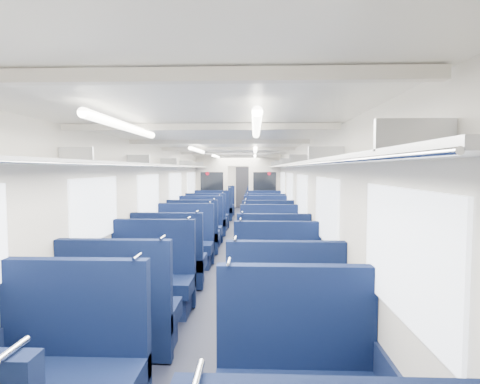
% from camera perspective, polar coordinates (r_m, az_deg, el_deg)
% --- Properties ---
extents(floor, '(2.80, 18.00, 0.01)m').
position_cam_1_polar(floor, '(9.85, -0.97, -7.63)').
color(floor, black).
rests_on(floor, ground).
extents(ceiling, '(2.80, 18.00, 0.01)m').
position_cam_1_polar(ceiling, '(9.68, -0.99, 6.16)').
color(ceiling, silver).
rests_on(ceiling, wall_left).
extents(wall_left, '(0.02, 18.00, 2.35)m').
position_cam_1_polar(wall_left, '(9.87, -9.12, -0.77)').
color(wall_left, beige).
rests_on(wall_left, floor).
extents(dado_left, '(0.03, 17.90, 0.70)m').
position_cam_1_polar(dado_left, '(9.96, -8.99, -5.50)').
color(dado_left, black).
rests_on(dado_left, floor).
extents(wall_right, '(0.02, 18.00, 2.35)m').
position_cam_1_polar(wall_right, '(9.72, 7.29, -0.82)').
color(wall_right, beige).
rests_on(wall_right, floor).
extents(dado_right, '(0.03, 17.90, 0.70)m').
position_cam_1_polar(dado_right, '(9.81, 7.16, -5.62)').
color(dado_right, black).
rests_on(dado_right, floor).
extents(wall_far, '(2.80, 0.02, 2.35)m').
position_cam_1_polar(wall_far, '(18.67, 0.54, 1.28)').
color(wall_far, beige).
rests_on(wall_far, floor).
extents(luggage_rack_left, '(0.36, 17.40, 0.18)m').
position_cam_1_polar(luggage_rack_left, '(9.81, -8.09, 3.88)').
color(luggage_rack_left, '#B2B5BA').
rests_on(luggage_rack_left, wall_left).
extents(luggage_rack_right, '(0.36, 17.40, 0.18)m').
position_cam_1_polar(luggage_rack_right, '(9.68, 6.22, 3.90)').
color(luggage_rack_right, '#B2B5BA').
rests_on(luggage_rack_right, wall_right).
extents(windows, '(2.78, 15.60, 0.75)m').
position_cam_1_polar(windows, '(9.22, -1.14, 0.51)').
color(windows, white).
rests_on(windows, wall_left).
extents(ceiling_fittings, '(2.70, 16.06, 0.11)m').
position_cam_1_polar(ceiling_fittings, '(9.41, -1.08, 5.86)').
color(ceiling_fittings, beige).
rests_on(ceiling_fittings, ceiling).
extents(end_door, '(0.75, 0.06, 2.00)m').
position_cam_1_polar(end_door, '(18.62, 0.53, 0.73)').
color(end_door, black).
rests_on(end_door, floor).
extents(bulkhead, '(2.80, 0.10, 2.35)m').
position_cam_1_polar(bulkhead, '(12.55, -0.26, 0.45)').
color(bulkhead, beige).
rests_on(bulkhead, floor).
extents(seat_2, '(1.13, 0.62, 1.26)m').
position_cam_1_polar(seat_2, '(3.32, -24.64, -24.07)').
color(seat_2, '#0C183C').
rests_on(seat_2, floor).
extents(seat_4, '(1.13, 0.62, 1.26)m').
position_cam_1_polar(seat_4, '(4.24, -17.59, -17.64)').
color(seat_4, '#0C183C').
rests_on(seat_4, floor).
extents(seat_5, '(1.13, 0.62, 1.26)m').
position_cam_1_polar(seat_5, '(4.00, 6.63, -18.80)').
color(seat_5, '#0C183C').
rests_on(seat_5, floor).
extents(seat_6, '(1.13, 0.62, 1.26)m').
position_cam_1_polar(seat_6, '(5.27, -13.27, -13.32)').
color(seat_6, '#0C183C').
rests_on(seat_6, floor).
extents(seat_7, '(1.13, 0.62, 1.26)m').
position_cam_1_polar(seat_7, '(4.98, 5.67, -14.26)').
color(seat_7, '#0C183C').
rests_on(seat_7, floor).
extents(seat_8, '(1.13, 0.62, 1.26)m').
position_cam_1_polar(seat_8, '(6.27, -10.62, -10.55)').
color(seat_8, '#0C183C').
rests_on(seat_8, floor).
extents(seat_9, '(1.13, 0.62, 1.26)m').
position_cam_1_polar(seat_9, '(6.07, 5.01, -10.98)').
color(seat_9, '#0C183C').
rests_on(seat_9, floor).
extents(seat_10, '(1.13, 0.62, 1.26)m').
position_cam_1_polar(seat_10, '(7.51, -8.41, -8.19)').
color(seat_10, '#0C183C').
rests_on(seat_10, floor).
extents(seat_11, '(1.13, 0.62, 1.26)m').
position_cam_1_polar(seat_11, '(7.22, 4.54, -8.62)').
color(seat_11, '#0C183C').
rests_on(seat_11, floor).
extents(seat_12, '(1.13, 0.62, 1.26)m').
position_cam_1_polar(seat_12, '(8.61, -7.02, -6.67)').
color(seat_12, '#0C183C').
rests_on(seat_12, floor).
extents(seat_13, '(1.13, 0.62, 1.26)m').
position_cam_1_polar(seat_13, '(8.48, 4.18, -6.80)').
color(seat_13, '#0C183C').
rests_on(seat_13, floor).
extents(seat_14, '(1.13, 0.62, 1.26)m').
position_cam_1_polar(seat_14, '(9.54, -6.09, -5.66)').
color(seat_14, '#0C183C').
rests_on(seat_14, floor).
extents(seat_15, '(1.13, 0.62, 1.26)m').
position_cam_1_polar(seat_15, '(9.62, 3.94, -5.57)').
color(seat_15, '#0C183C').
rests_on(seat_15, floor).
extents(seat_16, '(1.13, 0.62, 1.26)m').
position_cam_1_polar(seat_16, '(10.81, -5.10, -4.57)').
color(seat_16, '#0C183C').
rests_on(seat_16, floor).
extents(seat_17, '(1.13, 0.62, 1.26)m').
position_cam_1_polar(seat_17, '(10.58, 3.78, -4.74)').
color(seat_17, '#0C183C').
rests_on(seat_17, floor).
extents(seat_18, '(1.13, 0.62, 1.26)m').
position_cam_1_polar(seat_18, '(11.93, -4.41, -3.80)').
color(seat_18, '#0C183C').
rests_on(seat_18, floor).
extents(seat_19, '(1.13, 0.62, 1.26)m').
position_cam_1_polar(seat_19, '(11.77, 3.61, -3.90)').
color(seat_19, '#0C183C').
rests_on(seat_19, floor).
extents(seat_20, '(1.13, 0.62, 1.26)m').
position_cam_1_polar(seat_20, '(13.93, -3.45, -2.74)').
color(seat_20, '#0C183C').
rests_on(seat_20, floor).
extents(seat_21, '(1.13, 0.62, 1.26)m').
position_cam_1_polar(seat_21, '(13.96, 3.38, -2.73)').
color(seat_21, '#0C183C').
rests_on(seat_21, floor).
extents(seat_22, '(1.13, 0.62, 1.26)m').
position_cam_1_polar(seat_22, '(15.15, -3.00, -2.24)').
color(seat_22, '#0C183C').
rests_on(seat_22, floor).
extents(seat_23, '(1.13, 0.62, 1.26)m').
position_cam_1_polar(seat_23, '(14.99, 3.30, -2.30)').
color(seat_23, '#0C183C').
rests_on(seat_23, floor).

